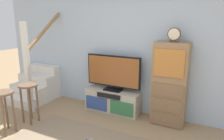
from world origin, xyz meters
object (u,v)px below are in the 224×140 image
Objects in this scene: side_cabinet at (170,84)px; bar_stool_far at (29,94)px; bar_stool_near at (4,103)px; television at (113,72)px; media_console at (113,101)px; desk_clock at (174,35)px.

bar_stool_far is (-2.25, -1.09, -0.20)m from side_cabinet.
bar_stool_far is at bearing 82.71° from bar_stool_near.
television is 1.99m from bar_stool_near.
media_console is 1.56× the size of bar_stool_near.
desk_clock reaches higher than bar_stool_near.
side_cabinet is 0.86m from desk_clock.
desk_clock reaches higher than bar_stool_far.
television is (0.00, 0.02, 0.60)m from media_console.
bar_stool_near is at bearing -97.29° from bar_stool_far.
desk_clock reaches higher than television.
bar_stool_far is (0.06, 0.46, 0.00)m from bar_stool_near.
side_cabinet is 2.04× the size of bar_stool_far.
side_cabinet is (1.11, 0.01, 0.51)m from media_console.
side_cabinet reaches higher than media_console.
bar_stool_near is (-2.33, -1.54, -1.06)m from desk_clock.
media_console is 1.60m from bar_stool_far.
side_cabinet is at bearing 33.94° from bar_stool_near.
bar_stool_near is at bearing -146.06° from side_cabinet.
desk_clock is (0.02, -0.01, 0.86)m from side_cabinet.
side_cabinet is (1.11, -0.01, -0.09)m from television.
bar_stool_far is (-2.27, -1.08, -1.06)m from desk_clock.
desk_clock is 2.72m from bar_stool_far.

